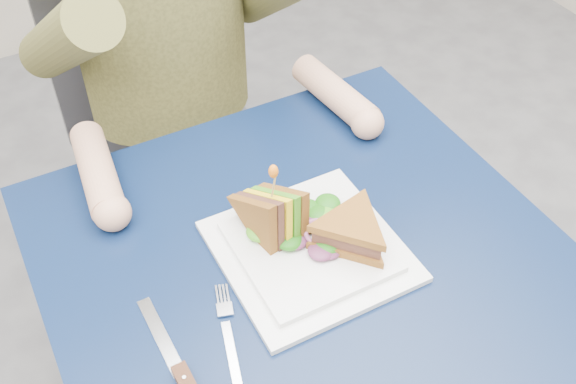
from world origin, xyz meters
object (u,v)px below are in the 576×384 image
table (309,294)px  knife (186,384)px  sandwich_flat (352,231)px  sandwich_upright (274,217)px  chair (162,108)px  plate (310,249)px  fork (230,341)px

table → knife: (-0.24, -0.10, 0.09)m
table → sandwich_flat: sandwich_flat is taller
table → sandwich_flat: bearing=-9.5°
sandwich_upright → knife: size_ratio=0.66×
chair → plate: (0.01, -0.68, 0.20)m
fork → knife: 0.08m
table → plate: size_ratio=2.88×
sandwich_flat → sandwich_upright: (-0.09, 0.07, 0.01)m
sandwich_upright → knife: sandwich_upright is taller
knife → sandwich_upright: bearing=38.0°
table → chair: bearing=90.0°
table → sandwich_upright: 0.15m
sandwich_upright → fork: 0.19m
chair → knife: (-0.24, -0.80, 0.20)m
fork → table: bearing=23.1°
table → fork: 0.19m
knife → fork: bearing=24.6°
sandwich_flat → knife: bearing=-162.7°
sandwich_flat → table: bearing=170.5°
plate → fork: plate is taller
knife → plate: bearing=25.8°
plate → sandwich_upright: sandwich_upright is taller
plate → chair: bearing=90.6°
plate → knife: plate is taller
plate → sandwich_upright: 0.07m
sandwich_flat → knife: 0.32m
table → plate: (0.01, 0.01, 0.09)m
plate → sandwich_upright: size_ratio=1.77×
sandwich_upright → knife: 0.27m
plate → fork: size_ratio=1.48×
knife → sandwich_flat: bearing=17.3°
table → plate: bearing=64.9°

